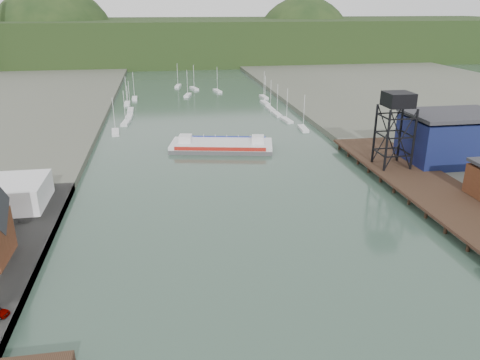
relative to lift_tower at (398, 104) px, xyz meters
name	(u,v)px	position (x,y,z in m)	size (l,w,h in m)	color
east_pier	(431,187)	(2.00, -13.00, -13.75)	(14.00, 70.00, 2.45)	black
lift_tower	(398,104)	(0.00, 0.00, 0.00)	(6.50, 6.50, 16.00)	black
blue_shed	(451,138)	(15.00, 2.00, -8.59)	(20.50, 14.50, 11.30)	#0D1D3D
marina_sailboats	(200,106)	(-34.92, 80.46, -15.30)	(57.71, 92.65, 0.90)	silver
distant_hills	(173,43)	(-38.98, 243.35, -5.27)	(500.00, 120.00, 80.00)	black
chain_ferry	(222,145)	(-34.10, 25.12, -14.58)	(27.53, 15.44, 3.74)	#454548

